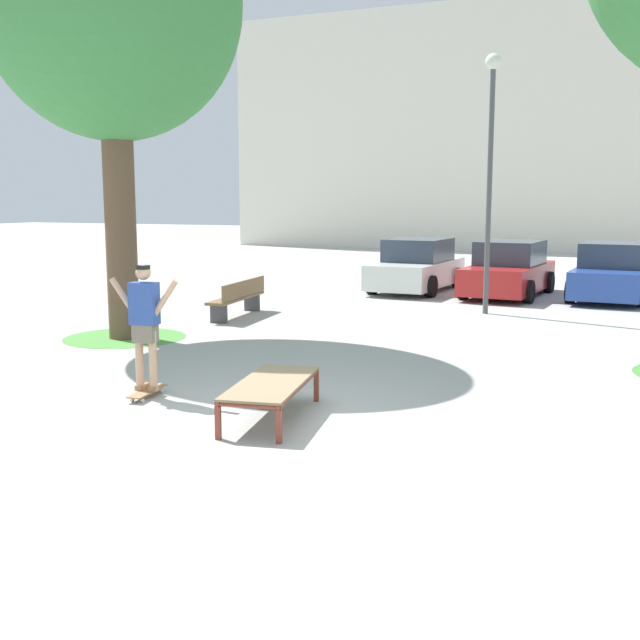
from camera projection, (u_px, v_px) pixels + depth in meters
ground_plane at (272, 419)px, 9.46m from camera, size 120.00×120.00×0.00m
building_facade at (523, 129)px, 39.73m from camera, size 30.82×4.00×12.30m
skate_box at (271, 385)px, 9.41m from camera, size 1.09×2.01×0.46m
skateboard at (147, 392)px, 10.49m from camera, size 0.31×0.82×0.09m
skater at (145, 319)px, 10.34m from camera, size 1.00×0.32×1.69m
tree_near_left at (112, 4)px, 14.04m from camera, size 4.71×4.71×8.64m
grass_patch_near_left at (125, 337)px, 14.98m from camera, size 2.32×2.32×0.01m
car_white at (417, 267)px, 22.53m from camera, size 2.05×4.27×1.50m
car_red at (509, 271)px, 21.35m from camera, size 2.15×4.31×1.50m
car_blue at (612, 273)px, 20.61m from camera, size 2.08×4.28×1.50m
park_bench at (238, 297)px, 17.57m from camera, size 0.70×2.43×0.83m
light_post at (491, 146)px, 17.54m from camera, size 0.36×0.36×5.83m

